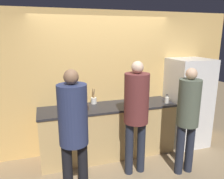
{
  "coord_description": "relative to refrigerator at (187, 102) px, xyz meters",
  "views": [
    {
      "loc": [
        -1.05,
        -3.18,
        2.17
      ],
      "look_at": [
        0.0,
        0.15,
        1.3
      ],
      "focal_mm": 35.0,
      "sensor_mm": 36.0,
      "label": 1
    }
  ],
  "objects": [
    {
      "name": "utensil_crock",
      "position": [
        -1.85,
        0.24,
        0.15
      ],
      "size": [
        0.1,
        0.1,
        0.28
      ],
      "color": "silver",
      "rests_on": "counter"
    },
    {
      "name": "cup_blue",
      "position": [
        -1.24,
        0.01,
        0.13
      ],
      "size": [
        0.1,
        0.1,
        0.09
      ],
      "color": "#335184",
      "rests_on": "counter"
    },
    {
      "name": "counter",
      "position": [
        -1.63,
        0.05,
        -0.39
      ],
      "size": [
        2.43,
        0.67,
        0.95
      ],
      "color": "tan",
      "rests_on": "ground_plane"
    },
    {
      "name": "person_right",
      "position": [
        -0.63,
        -0.86,
        0.14
      ],
      "size": [
        0.33,
        0.33,
        1.71
      ],
      "color": "#232838",
      "rests_on": "ground_plane"
    },
    {
      "name": "person_left",
      "position": [
        -2.39,
        -0.99,
        0.21
      ],
      "size": [
        0.36,
        0.36,
        1.79
      ],
      "color": "black",
      "rests_on": "ground_plane"
    },
    {
      "name": "ground_plane",
      "position": [
        -1.63,
        -0.32,
        -0.87
      ],
      "size": [
        14.0,
        14.0,
        0.0
      ],
      "primitive_type": "plane",
      "color": "#9E8460"
    },
    {
      "name": "wall_back",
      "position": [
        -1.63,
        0.36,
        0.43
      ],
      "size": [
        5.2,
        0.06,
        2.6
      ],
      "color": "#E0B266",
      "rests_on": "ground_plane"
    },
    {
      "name": "fruit_bowl",
      "position": [
        -2.14,
        -0.03,
        0.12
      ],
      "size": [
        0.27,
        0.27,
        0.12
      ],
      "color": "#4C3323",
      "rests_on": "counter"
    },
    {
      "name": "person_center",
      "position": [
        -1.38,
        -0.62,
        0.23
      ],
      "size": [
        0.37,
        0.37,
        1.81
      ],
      "color": "#232838",
      "rests_on": "ground_plane"
    },
    {
      "name": "refrigerator",
      "position": [
        0.0,
        0.0,
        0.0
      ],
      "size": [
        0.74,
        0.71,
        1.73
      ],
      "color": "white",
      "rests_on": "ground_plane"
    },
    {
      "name": "bottle_clear",
      "position": [
        -0.56,
        -0.13,
        0.14
      ],
      "size": [
        0.08,
        0.08,
        0.16
      ],
      "color": "silver",
      "rests_on": "counter"
    },
    {
      "name": "cup_black",
      "position": [
        -2.14,
        0.19,
        0.13
      ],
      "size": [
        0.08,
        0.08,
        0.1
      ],
      "color": "#28282D",
      "rests_on": "counter"
    }
  ]
}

